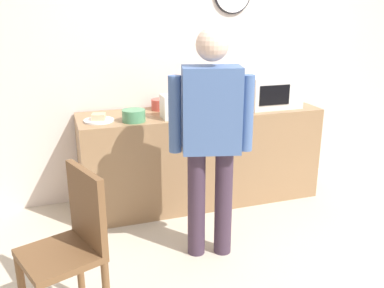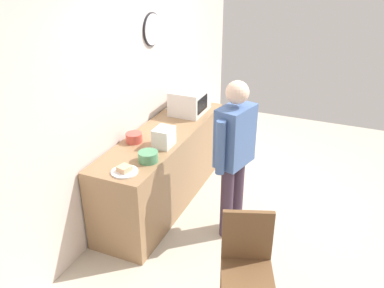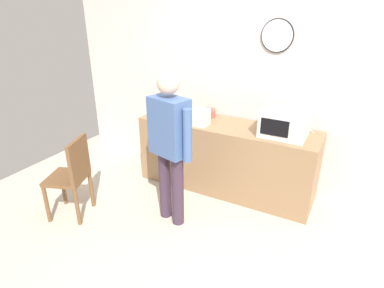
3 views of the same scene
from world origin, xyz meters
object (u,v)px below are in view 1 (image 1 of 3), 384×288
Objects in this scene: cereal_bowl at (161,104)px; toaster at (175,106)px; microwave at (270,91)px; fork_utensil at (251,101)px; salad_bowl at (134,116)px; sandwich_plate at (99,119)px; wooden_chair at (72,243)px; spoon_utensil at (276,98)px; person_standing at (211,130)px.

cereal_bowl is 0.34m from toaster.
microwave is 0.30m from fork_utensil.
sandwich_plate is at bearing 160.49° from salad_bowl.
toaster reaches higher than cereal_bowl.
microwave is at bearing 34.23° from wooden_chair.
cereal_bowl is (-1.02, 0.20, -0.10)m from microwave.
spoon_utensil is 1.68m from person_standing.
cereal_bowl is (0.60, 0.25, 0.03)m from sandwich_plate.
person_standing is at bearing -127.68° from fork_utensil.
toaster is at bearing -160.11° from spoon_utensil.
fork_utensil is 1.43m from person_standing.
sandwich_plate is 1.37m from wooden_chair.
salad_bowl is at bearing 63.10° from wooden_chair.
cereal_bowl is at bearing -177.11° from fork_utensil.
sandwich_plate reaches higher than fork_utensil.
microwave is at bearing 6.02° from salad_bowl.
toaster reaches higher than salad_bowl.
fork_utensil is at bearing 17.11° from salad_bowl.
spoon_utensil is 0.10× the size of person_standing.
cereal_bowl is 1.03× the size of fork_utensil.
salad_bowl is 0.12× the size of person_standing.
fork_utensil is 0.10× the size of person_standing.
salad_bowl is 0.84m from person_standing.
toaster is 1.59m from wooden_chair.
spoon_utensil is (1.86, 0.36, -0.02)m from sandwich_plate.
fork_utensil is 2.47m from wooden_chair.
toaster is (-0.99, -0.13, -0.05)m from microwave.
toaster is at bearing -8.01° from sandwich_plate.
salad_bowl is 1.14× the size of spoon_utensil.
microwave reaches higher than toaster.
spoon_utensil is at bearing 4.94° from cereal_bowl.
person_standing reaches higher than cereal_bowl.
person_standing is 1.77× the size of wooden_chair.
sandwich_plate is at bearing 129.09° from person_standing.
spoon_utensil is (0.31, 0.06, 0.00)m from fork_utensil.
microwave is 2.94× the size of spoon_utensil.
sandwich_plate is 0.64m from toaster.
salad_bowl is 1.14× the size of fork_utensil.
salad_bowl is 1.38m from wooden_chair.
sandwich_plate is 1.47× the size of spoon_utensil.
wooden_chair is at bearing -121.08° from cereal_bowl.
person_standing is 1.18m from wooden_chair.
cereal_bowl is at bearing 47.08° from salad_bowl.
sandwich_plate is 1.43× the size of cereal_bowl.
sandwich_plate is 1.58m from fork_utensil.
spoon_utensil is 2.75m from wooden_chair.
salad_bowl reaches higher than spoon_utensil.
spoon_utensil is at bearing 19.89° from toaster.
person_standing reaches higher than toaster.
microwave reaches higher than fork_utensil.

